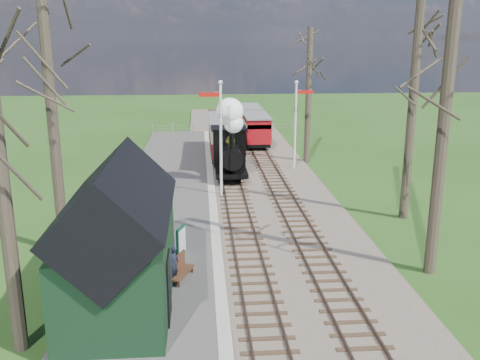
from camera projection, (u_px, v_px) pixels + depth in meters
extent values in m
ellipsoid|color=#385B23|center=(32.00, 212.00, 73.09)|extent=(57.60, 36.00, 16.20)
ellipsoid|color=#385B23|center=(279.00, 217.00, 81.31)|extent=(70.40, 44.00, 19.80)
ellipsoid|color=#385B23|center=(463.00, 195.00, 75.12)|extent=(51.20, 32.00, 14.40)
ellipsoid|color=#385B23|center=(162.00, 199.00, 84.39)|extent=(64.00, 40.00, 18.00)
cube|color=brown|center=(248.00, 169.00, 34.58)|extent=(8.00, 60.00, 0.10)
cube|color=brown|center=(221.00, 169.00, 34.43)|extent=(0.07, 60.00, 0.12)
cube|color=brown|center=(236.00, 168.00, 34.50)|extent=(0.07, 60.00, 0.12)
cube|color=#38281C|center=(228.00, 169.00, 34.47)|extent=(1.60, 60.00, 0.09)
cube|color=brown|center=(261.00, 168.00, 34.62)|extent=(0.07, 60.00, 0.12)
cube|color=brown|center=(276.00, 168.00, 34.69)|extent=(0.07, 60.00, 0.12)
cube|color=#38281C|center=(268.00, 168.00, 34.66)|extent=(1.60, 60.00, 0.09)
cube|color=#474442|center=(167.00, 208.00, 26.51)|extent=(5.00, 44.00, 0.20)
cube|color=#B2AD9E|center=(213.00, 207.00, 26.68)|extent=(0.40, 44.00, 0.21)
cube|color=black|center=(121.00, 266.00, 16.46)|extent=(3.00, 6.00, 2.60)
cube|color=black|center=(117.00, 209.00, 15.98)|extent=(3.25, 6.30, 3.25)
cube|color=black|center=(169.00, 288.00, 15.68)|extent=(0.06, 1.20, 2.00)
cylinder|color=silver|center=(221.00, 143.00, 27.89)|extent=(0.14, 0.14, 6.00)
sphere|color=silver|center=(220.00, 83.00, 27.09)|extent=(0.24, 0.24, 0.24)
cube|color=#B7140F|center=(210.00, 94.00, 27.21)|extent=(1.10, 0.08, 0.22)
cube|color=black|center=(221.00, 116.00, 27.53)|extent=(0.18, 0.06, 0.30)
cylinder|color=silver|center=(295.00, 128.00, 34.10)|extent=(0.14, 0.14, 5.50)
sphere|color=silver|center=(296.00, 82.00, 33.37)|extent=(0.24, 0.24, 0.24)
cube|color=#B7140F|center=(305.00, 92.00, 33.56)|extent=(1.10, 0.08, 0.22)
cube|color=black|center=(296.00, 110.00, 33.81)|extent=(0.18, 0.06, 0.30)
cylinder|color=#382D23|center=(3.00, 192.00, 13.57)|extent=(0.39, 0.39, 9.00)
cylinder|color=#382D23|center=(52.00, 115.00, 20.02)|extent=(0.41, 0.41, 11.00)
cylinder|color=#382D23|center=(445.00, 108.00, 18.01)|extent=(0.42, 0.42, 12.00)
cylinder|color=#382D23|center=(412.00, 113.00, 24.15)|extent=(0.40, 0.40, 10.00)
cylinder|color=#382D23|center=(308.00, 97.00, 35.67)|extent=(0.39, 0.39, 9.00)
cube|color=slate|center=(223.00, 125.00, 47.82)|extent=(12.60, 0.02, 0.01)
cube|color=slate|center=(223.00, 128.00, 47.89)|extent=(12.60, 0.02, 0.02)
cylinder|color=slate|center=(223.00, 128.00, 47.88)|extent=(0.08, 0.08, 1.00)
cube|color=black|center=(230.00, 168.00, 32.23)|extent=(1.85, 4.35, 0.27)
cylinder|color=black|center=(231.00, 154.00, 31.35)|extent=(1.19, 2.82, 1.19)
cube|color=black|center=(229.00, 146.00, 33.21)|extent=(1.96, 1.74, 2.17)
cylinder|color=black|center=(232.00, 142.00, 30.06)|extent=(0.30, 0.30, 0.87)
sphere|color=#B49834|center=(230.00, 141.00, 31.47)|extent=(0.56, 0.56, 0.56)
sphere|color=white|center=(234.00, 123.00, 29.80)|extent=(1.09, 1.09, 1.09)
sphere|color=white|center=(230.00, 111.00, 29.72)|extent=(1.52, 1.52, 1.52)
cylinder|color=black|center=(223.00, 176.00, 30.98)|extent=(0.11, 0.70, 0.70)
cylinder|color=black|center=(240.00, 176.00, 31.05)|extent=(0.11, 0.70, 0.70)
cube|color=black|center=(225.00, 150.00, 38.04)|extent=(2.06, 7.60, 0.33)
cube|color=#5A1419|center=(225.00, 141.00, 37.88)|extent=(2.17, 7.60, 0.98)
cube|color=beige|center=(225.00, 127.00, 37.62)|extent=(2.17, 7.60, 0.98)
cube|color=slate|center=(225.00, 119.00, 37.48)|extent=(2.28, 7.82, 0.13)
cube|color=black|center=(256.00, 140.00, 41.87)|extent=(1.73, 4.56, 0.27)
cube|color=maroon|center=(256.00, 133.00, 41.73)|extent=(1.82, 4.56, 0.82)
cube|color=beige|center=(256.00, 123.00, 41.51)|extent=(1.82, 4.56, 0.82)
cube|color=slate|center=(256.00, 117.00, 41.40)|extent=(1.92, 4.74, 0.11)
cube|color=black|center=(250.00, 129.00, 47.17)|extent=(1.73, 4.56, 0.27)
cube|color=maroon|center=(250.00, 123.00, 47.02)|extent=(1.82, 4.56, 0.82)
cube|color=beige|center=(250.00, 113.00, 46.81)|extent=(1.82, 4.56, 0.82)
cube|color=slate|center=(250.00, 108.00, 46.69)|extent=(1.92, 4.74, 0.11)
cube|color=#0E4430|center=(181.00, 241.00, 20.38)|extent=(0.33, 0.78, 1.17)
cube|color=silver|center=(182.00, 241.00, 20.37)|extent=(0.24, 0.66, 0.96)
cube|color=#4B2B1A|center=(182.00, 273.00, 18.47)|extent=(0.89, 1.47, 0.06)
cube|color=#4B2B1A|center=(177.00, 265.00, 18.45)|extent=(0.56, 1.35, 0.61)
cube|color=#4B2B1A|center=(186.00, 284.00, 17.93)|extent=(0.06, 0.06, 0.20)
cube|color=#4B2B1A|center=(178.00, 269.00, 19.08)|extent=(0.06, 0.06, 0.20)
imported|color=black|center=(174.00, 265.00, 18.03)|extent=(0.50, 0.59, 1.37)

